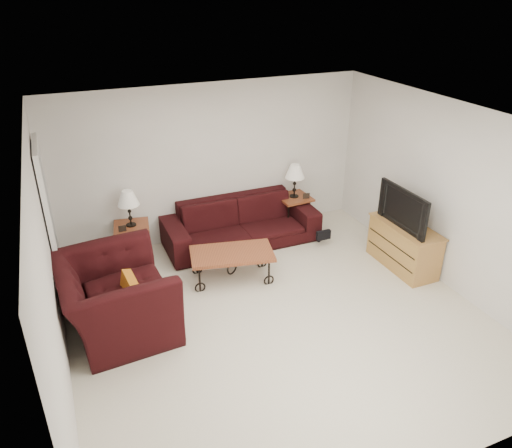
{
  "coord_description": "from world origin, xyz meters",
  "views": [
    {
      "loc": [
        -2.21,
        -4.55,
        3.84
      ],
      "look_at": [
        0.0,
        0.7,
        1.0
      ],
      "focal_mm": 34.45,
      "sensor_mm": 36.0,
      "label": 1
    }
  ],
  "objects_px": {
    "tv_stand": "(404,246)",
    "sofa": "(241,223)",
    "side_table_left": "(133,242)",
    "armchair": "(116,297)",
    "backpack": "(320,229)",
    "coffee_table": "(232,265)",
    "lamp_left": "(129,208)",
    "side_table_right": "(293,212)",
    "lamp_right": "(295,181)",
    "television": "(408,208)"
  },
  "relations": [
    {
      "from": "tv_stand",
      "to": "sofa",
      "type": "bearing_deg",
      "value": 140.22
    },
    {
      "from": "side_table_left",
      "to": "armchair",
      "type": "relative_size",
      "value": 0.39
    },
    {
      "from": "backpack",
      "to": "sofa",
      "type": "bearing_deg",
      "value": 174.44
    },
    {
      "from": "side_table_left",
      "to": "coffee_table",
      "type": "relative_size",
      "value": 0.49
    },
    {
      "from": "side_table_left",
      "to": "lamp_left",
      "type": "distance_m",
      "value": 0.56
    },
    {
      "from": "side_table_right",
      "to": "lamp_right",
      "type": "bearing_deg",
      "value": 0.0
    },
    {
      "from": "coffee_table",
      "to": "tv_stand",
      "type": "distance_m",
      "value": 2.53
    },
    {
      "from": "side_table_left",
      "to": "backpack",
      "type": "height_order",
      "value": "side_table_left"
    },
    {
      "from": "tv_stand",
      "to": "coffee_table",
      "type": "bearing_deg",
      "value": 164.92
    },
    {
      "from": "side_table_right",
      "to": "armchair",
      "type": "bearing_deg",
      "value": -152.62
    },
    {
      "from": "sofa",
      "to": "side_table_right",
      "type": "height_order",
      "value": "sofa"
    },
    {
      "from": "lamp_right",
      "to": "television",
      "type": "height_order",
      "value": "television"
    },
    {
      "from": "lamp_left",
      "to": "coffee_table",
      "type": "relative_size",
      "value": 0.49
    },
    {
      "from": "backpack",
      "to": "side_table_left",
      "type": "bearing_deg",
      "value": -176.12
    },
    {
      "from": "lamp_left",
      "to": "tv_stand",
      "type": "xyz_separation_m",
      "value": [
        3.62,
        -1.79,
        -0.5
      ]
    },
    {
      "from": "sofa",
      "to": "lamp_left",
      "type": "xyz_separation_m",
      "value": [
        -1.68,
        0.18,
        0.48
      ]
    },
    {
      "from": "backpack",
      "to": "side_table_right",
      "type": "bearing_deg",
      "value": 118.65
    },
    {
      "from": "lamp_left",
      "to": "lamp_right",
      "type": "xyz_separation_m",
      "value": [
        2.72,
        -0.0,
        0.02
      ]
    },
    {
      "from": "side_table_left",
      "to": "backpack",
      "type": "xyz_separation_m",
      "value": [
        2.85,
        -0.67,
        -0.04
      ]
    },
    {
      "from": "sofa",
      "to": "side_table_left",
      "type": "xyz_separation_m",
      "value": [
        -1.68,
        0.18,
        -0.08
      ]
    },
    {
      "from": "coffee_table",
      "to": "tv_stand",
      "type": "height_order",
      "value": "tv_stand"
    },
    {
      "from": "side_table_left",
      "to": "side_table_right",
      "type": "bearing_deg",
      "value": -0.0
    },
    {
      "from": "coffee_table",
      "to": "lamp_left",
      "type": "bearing_deg",
      "value": 136.13
    },
    {
      "from": "lamp_left",
      "to": "tv_stand",
      "type": "relative_size",
      "value": 0.5
    },
    {
      "from": "side_table_right",
      "to": "tv_stand",
      "type": "xyz_separation_m",
      "value": [
        0.9,
        -1.79,
        0.05
      ]
    },
    {
      "from": "armchair",
      "to": "tv_stand",
      "type": "relative_size",
      "value": 1.27
    },
    {
      "from": "sofa",
      "to": "backpack",
      "type": "bearing_deg",
      "value": -22.58
    },
    {
      "from": "side_table_right",
      "to": "tv_stand",
      "type": "relative_size",
      "value": 0.51
    },
    {
      "from": "sofa",
      "to": "lamp_right",
      "type": "relative_size",
      "value": 4.31
    },
    {
      "from": "sofa",
      "to": "tv_stand",
      "type": "xyz_separation_m",
      "value": [
        1.93,
        -1.61,
        -0.02
      ]
    },
    {
      "from": "lamp_right",
      "to": "coffee_table",
      "type": "bearing_deg",
      "value": -143.69
    },
    {
      "from": "coffee_table",
      "to": "backpack",
      "type": "height_order",
      "value": "backpack"
    },
    {
      "from": "coffee_table",
      "to": "side_table_left",
      "type": "bearing_deg",
      "value": 136.13
    },
    {
      "from": "side_table_left",
      "to": "lamp_right",
      "type": "bearing_deg",
      "value": -0.0
    },
    {
      "from": "side_table_right",
      "to": "coffee_table",
      "type": "height_order",
      "value": "side_table_right"
    },
    {
      "from": "armchair",
      "to": "sofa",
      "type": "bearing_deg",
      "value": -59.82
    },
    {
      "from": "lamp_right",
      "to": "lamp_left",
      "type": "bearing_deg",
      "value": 180.0
    },
    {
      "from": "armchair",
      "to": "television",
      "type": "relative_size",
      "value": 1.41
    },
    {
      "from": "sofa",
      "to": "armchair",
      "type": "xyz_separation_m",
      "value": [
        -2.17,
        -1.48,
        0.11
      ]
    },
    {
      "from": "armchair",
      "to": "lamp_left",
      "type": "bearing_deg",
      "value": -20.42
    },
    {
      "from": "side_table_left",
      "to": "lamp_left",
      "type": "height_order",
      "value": "lamp_left"
    },
    {
      "from": "coffee_table",
      "to": "side_table_right",
      "type": "bearing_deg",
      "value": 36.31
    },
    {
      "from": "armchair",
      "to": "tv_stand",
      "type": "bearing_deg",
      "value": -95.9
    },
    {
      "from": "side_table_left",
      "to": "lamp_right",
      "type": "xyz_separation_m",
      "value": [
        2.72,
        -0.0,
        0.57
      ]
    },
    {
      "from": "side_table_left",
      "to": "lamp_left",
      "type": "xyz_separation_m",
      "value": [
        0.0,
        0.0,
        0.56
      ]
    },
    {
      "from": "side_table_left",
      "to": "coffee_table",
      "type": "height_order",
      "value": "side_table_left"
    },
    {
      "from": "television",
      "to": "armchair",
      "type": "bearing_deg",
      "value": -91.83
    },
    {
      "from": "side_table_left",
      "to": "tv_stand",
      "type": "height_order",
      "value": "tv_stand"
    },
    {
      "from": "sofa",
      "to": "side_table_left",
      "type": "distance_m",
      "value": 1.7
    },
    {
      "from": "sofa",
      "to": "lamp_right",
      "type": "height_order",
      "value": "lamp_right"
    }
  ]
}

